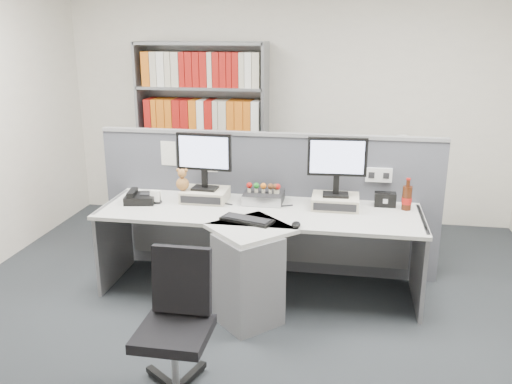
% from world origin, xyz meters
% --- Properties ---
extents(ground, '(5.50, 5.50, 0.00)m').
position_xyz_m(ground, '(0.00, 0.00, 0.00)').
color(ground, '#32363B').
rests_on(ground, ground).
extents(room_shell, '(5.04, 5.54, 2.72)m').
position_xyz_m(room_shell, '(0.00, 0.00, 1.79)').
color(room_shell, white).
rests_on(room_shell, ground).
extents(partition, '(3.00, 0.08, 1.27)m').
position_xyz_m(partition, '(0.00, 1.25, 0.65)').
color(partition, '#54565F').
rests_on(partition, ground).
extents(desk, '(2.60, 1.20, 0.72)m').
position_xyz_m(desk, '(0.00, 0.60, 0.46)').
color(desk, silver).
rests_on(desk, ground).
extents(monitor_riser_left, '(0.38, 0.31, 0.10)m').
position_xyz_m(monitor_riser_left, '(-0.50, 0.98, 0.77)').
color(monitor_riser_left, beige).
rests_on(monitor_riser_left, desk).
extents(monitor_riser_right, '(0.38, 0.31, 0.10)m').
position_xyz_m(monitor_riser_right, '(0.60, 0.98, 0.77)').
color(monitor_riser_right, beige).
rests_on(monitor_riser_right, desk).
extents(monitor_left, '(0.47, 0.16, 0.48)m').
position_xyz_m(monitor_left, '(-0.50, 0.98, 1.11)').
color(monitor_left, black).
rests_on(monitor_left, monitor_riser_left).
extents(monitor_right, '(0.47, 0.16, 0.48)m').
position_xyz_m(monitor_right, '(0.60, 0.98, 1.11)').
color(monitor_right, black).
rests_on(monitor_right, monitor_riser_right).
extents(desktop_pc, '(0.33, 0.29, 0.09)m').
position_xyz_m(desktop_pc, '(0.00, 1.02, 0.76)').
color(desktop_pc, black).
rests_on(desktop_pc, desk).
extents(figurines, '(0.29, 0.05, 0.09)m').
position_xyz_m(figurines, '(0.02, 1.01, 0.86)').
color(figurines, beige).
rests_on(figurines, desktop_pc).
extents(keyboard, '(0.43, 0.27, 0.03)m').
position_xyz_m(keyboard, '(-0.05, 0.53, 0.73)').
color(keyboard, black).
rests_on(keyboard, desk).
extents(mouse, '(0.07, 0.11, 0.04)m').
position_xyz_m(mouse, '(0.33, 0.47, 0.74)').
color(mouse, black).
rests_on(mouse, desk).
extents(desk_phone, '(0.28, 0.26, 0.11)m').
position_xyz_m(desk_phone, '(-1.03, 0.84, 0.76)').
color(desk_phone, black).
rests_on(desk_phone, desk).
extents(desk_calendar, '(0.09, 0.07, 0.11)m').
position_xyz_m(desk_calendar, '(-0.89, 0.84, 0.77)').
color(desk_calendar, black).
rests_on(desk_calendar, desk).
extents(plush_toy, '(0.11, 0.11, 0.19)m').
position_xyz_m(plush_toy, '(-0.68, 0.92, 0.90)').
color(plush_toy, '#9D6934').
rests_on(plush_toy, monitor_riser_left).
extents(speaker, '(0.17, 0.10, 0.12)m').
position_xyz_m(speaker, '(1.01, 1.08, 0.78)').
color(speaker, black).
rests_on(speaker, desk).
extents(cola_bottle, '(0.08, 0.08, 0.26)m').
position_xyz_m(cola_bottle, '(1.17, 1.02, 0.82)').
color(cola_bottle, '#3F190A').
rests_on(cola_bottle, desk).
extents(shelving_unit, '(1.41, 0.40, 2.00)m').
position_xyz_m(shelving_unit, '(-0.90, 2.44, 0.98)').
color(shelving_unit, gray).
rests_on(shelving_unit, ground).
extents(filing_cabinet, '(0.45, 0.61, 0.70)m').
position_xyz_m(filing_cabinet, '(1.20, 1.99, 0.35)').
color(filing_cabinet, gray).
rests_on(filing_cabinet, ground).
extents(desk_fan, '(0.27, 0.16, 0.45)m').
position_xyz_m(desk_fan, '(1.20, 1.99, 0.98)').
color(desk_fan, white).
rests_on(desk_fan, filing_cabinet).
extents(office_chair, '(0.55, 0.58, 0.87)m').
position_xyz_m(office_chair, '(-0.27, -0.55, 0.47)').
color(office_chair, silver).
rests_on(office_chair, ground).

